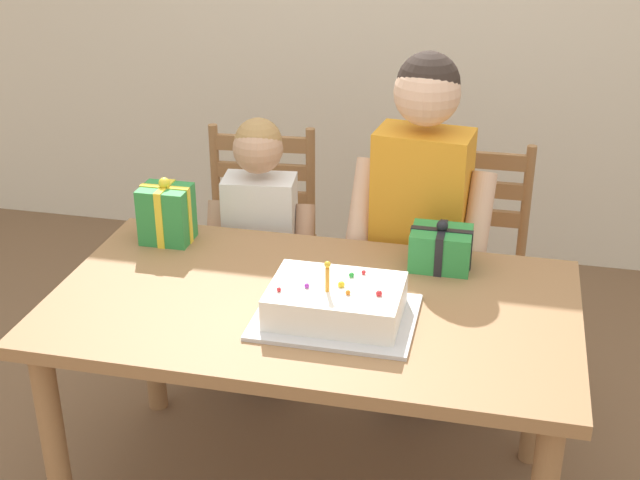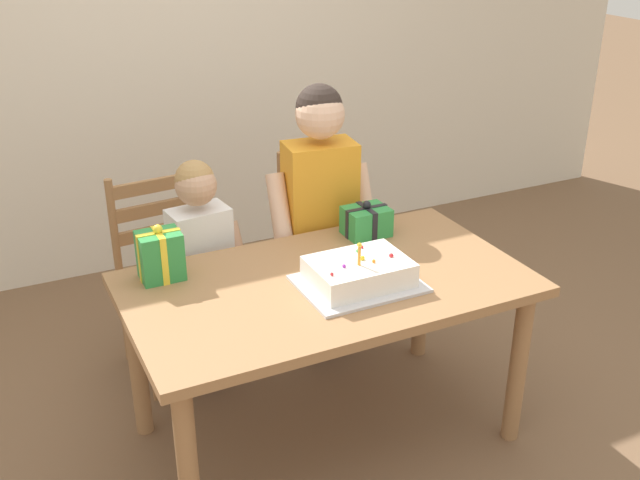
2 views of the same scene
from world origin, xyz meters
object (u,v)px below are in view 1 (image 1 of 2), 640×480
(chair_left, at_px, (257,250))
(child_younger, at_px, (261,233))
(gift_box_beside_cake, at_px, (441,248))
(birthday_cake, at_px, (336,304))
(chair_right, at_px, (467,271))
(child_older, at_px, (421,207))
(dining_table, at_px, (312,328))
(gift_box_red_large, at_px, (167,214))

(chair_left, height_order, child_younger, child_younger)
(gift_box_beside_cake, relative_size, child_younger, 0.18)
(birthday_cake, height_order, child_younger, child_younger)
(chair_right, distance_m, child_older, 0.44)
(dining_table, relative_size, chair_left, 1.64)
(child_older, bearing_deg, chair_left, 160.56)
(dining_table, distance_m, birthday_cake, 0.19)
(birthday_cake, distance_m, chair_left, 1.05)
(chair_left, bearing_deg, child_younger, -69.29)
(birthday_cake, height_order, child_older, child_older)
(birthday_cake, relative_size, child_younger, 0.41)
(gift_box_beside_cake, xyz_separation_m, chair_right, (0.07, 0.49, -0.32))
(dining_table, height_order, gift_box_red_large, gift_box_red_large)
(gift_box_red_large, bearing_deg, birthday_cake, -30.44)
(chair_right, bearing_deg, birthday_cake, -109.80)
(gift_box_beside_cake, relative_size, chair_left, 0.21)
(chair_right, bearing_deg, gift_box_beside_cake, -97.89)
(gift_box_beside_cake, height_order, child_younger, child_younger)
(gift_box_beside_cake, distance_m, chair_right, 0.58)
(gift_box_red_large, xyz_separation_m, gift_box_beside_cake, (0.89, 0.01, -0.03))
(gift_box_beside_cake, relative_size, chair_right, 0.21)
(gift_box_red_large, distance_m, child_older, 0.84)
(birthday_cake, height_order, chair_left, chair_left)
(chair_left, distance_m, child_older, 0.77)
(chair_right, relative_size, child_older, 0.69)
(birthday_cake, xyz_separation_m, chair_left, (-0.50, 0.87, -0.30))
(gift_box_beside_cake, bearing_deg, chair_right, 82.11)
(gift_box_beside_cake, height_order, chair_right, chair_right)
(gift_box_beside_cake, height_order, chair_left, chair_left)
(child_older, bearing_deg, birthday_cake, -103.44)
(chair_left, relative_size, child_younger, 0.86)
(chair_left, relative_size, child_older, 0.69)
(dining_table, distance_m, chair_left, 0.90)
(child_younger, bearing_deg, chair_right, 17.55)
(chair_left, bearing_deg, gift_box_beside_cake, -33.17)
(dining_table, xyz_separation_m, chair_left, (-0.41, 0.79, -0.16))
(birthday_cake, relative_size, gift_box_red_large, 1.97)
(dining_table, distance_m, child_older, 0.63)
(birthday_cake, bearing_deg, dining_table, 135.08)
(gift_box_beside_cake, bearing_deg, chair_left, 146.83)
(gift_box_beside_cake, distance_m, child_older, 0.27)
(chair_left, distance_m, chair_right, 0.81)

